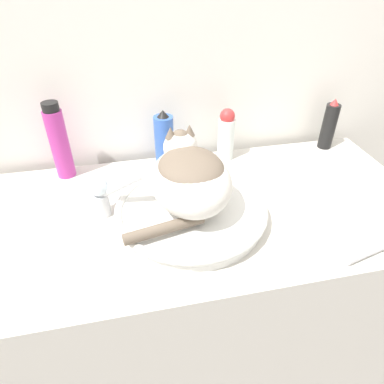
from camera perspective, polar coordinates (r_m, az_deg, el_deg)
name	(u,v)px	position (r m, az deg, el deg)	size (l,w,h in m)	color
wall_back	(178,62)	(1.14, -2.40, 20.84)	(8.00, 0.05, 2.40)	silver
vanity_counter	(200,307)	(1.28, 1.41, -18.60)	(1.27, 0.60, 0.90)	beige
sink_basin	(191,211)	(0.90, -0.18, -3.19)	(0.40, 0.40, 0.05)	silver
cat	(189,176)	(0.85, -0.42, 2.68)	(0.29, 0.27, 0.18)	silver
faucet	(104,193)	(0.92, -14.41, -0.18)	(0.15, 0.07, 0.14)	silver
hairspray_can_black	(329,125)	(1.31, 21.87, 10.26)	(0.05, 0.05, 0.18)	black
spray_bottle_trigger	(164,140)	(1.11, -4.65, 8.59)	(0.06, 0.06, 0.19)	#335BB7
lotion_bottle_white	(226,134)	(1.15, 5.72, 9.56)	(0.05, 0.05, 0.18)	silver
shampoo_bottle_tall	(59,142)	(1.11, -21.28, 7.79)	(0.06, 0.06, 0.24)	#B2338C
cream_tube	(368,251)	(0.91, 27.22, -8.72)	(0.13, 0.06, 0.03)	silver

